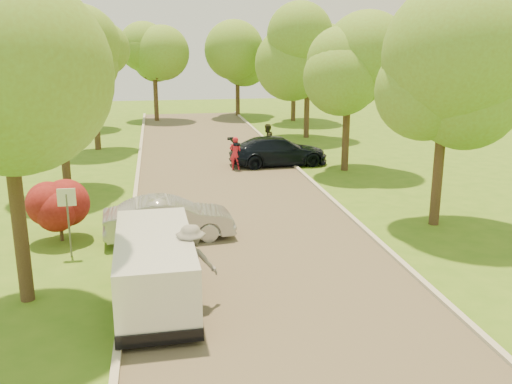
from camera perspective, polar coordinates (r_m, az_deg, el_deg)
ground at (r=15.19m, az=2.48°, el=-10.49°), size 100.00×100.00×0.00m
road at (r=22.55m, az=-1.85°, el=-1.78°), size 8.00×60.00×0.01m
curb_left at (r=22.36m, az=-12.19°, el=-2.12°), size 0.18×60.00×0.12m
curb_right at (r=23.42m, az=8.01°, el=-1.13°), size 0.18×60.00×0.12m
street_sign at (r=18.29m, az=-18.34°, el=-1.52°), size 0.55×0.06×2.17m
red_shrub at (r=19.92m, az=-19.06°, el=-1.64°), size 1.70×1.70×1.95m
tree_l_mida at (r=14.81m, az=-23.03°, el=8.55°), size 4.71×4.60×7.39m
tree_l_midb at (r=25.73m, az=-18.70°, el=9.95°), size 4.30×4.20×6.62m
tree_l_far at (r=35.55m, az=-15.77°, el=12.83°), size 4.92×4.80×7.79m
tree_r_mida at (r=20.94m, az=19.08°, el=11.52°), size 5.13×5.00×7.95m
tree_r_midb at (r=29.04m, az=9.59°, el=11.62°), size 4.51×4.40×7.01m
tree_r_far at (r=38.74m, az=5.58°, el=14.00°), size 5.33×5.20×8.34m
tree_bg_a at (r=43.77m, az=-17.94°, el=12.81°), size 5.12×5.00×7.72m
tree_bg_b at (r=46.74m, az=4.11°, el=13.86°), size 5.12×5.00×7.95m
tree_bg_c at (r=47.39m, az=-9.89°, el=13.07°), size 4.92×4.80×7.33m
tree_bg_d at (r=49.90m, az=-1.62°, el=13.71°), size 5.12×5.00×7.72m
minivan at (r=14.77m, az=-10.06°, el=-7.45°), size 2.03×4.90×1.81m
silver_sedan at (r=19.32m, az=-8.68°, el=-2.67°), size 4.42×1.80×1.43m
dark_sedan at (r=30.38m, az=2.25°, el=4.12°), size 5.32×2.36×1.52m
longboard at (r=14.91m, az=-6.35°, el=-10.62°), size 0.40×1.04×0.12m
skateboarder at (r=14.50m, az=-6.46°, el=-7.02°), size 1.36×0.88×1.99m
person_striped at (r=29.19m, az=-2.06°, el=3.87°), size 0.73×0.61×1.72m
person_olive at (r=32.67m, az=1.13°, el=5.21°), size 1.14×1.12×1.86m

